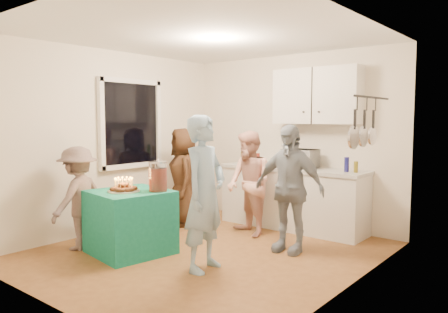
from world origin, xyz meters
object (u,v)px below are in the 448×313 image
Objects in this scene: child_near_left at (78,198)px; man_birthday at (205,193)px; counter at (292,199)px; woman_back_left at (184,177)px; punch_jar at (158,177)px; party_table at (130,222)px; microwave at (300,158)px; woman_back_right at (289,188)px; woman_back_center at (249,183)px.

man_birthday is at bearing 85.83° from child_near_left.
woman_back_left is at bearing -147.41° from counter.
punch_jar is 0.26× the size of child_near_left.
party_table is 0.66× the size of child_near_left.
microwave is at bearing 66.70° from woman_back_left.
punch_jar is at bearing 76.82° from man_birthday.
man_birthday is (0.81, -0.07, -0.10)m from punch_jar.
counter is 2.59× the size of party_table.
counter is 4.44× the size of microwave.
woman_back_right is at bearing -61.69° from counter.
counter is 2.46m from party_table.
man_birthday reaches higher than child_near_left.
counter is 1.51× the size of woman_back_center.
punch_jar is 0.81m from man_birthday.
microwave is 0.33× the size of woman_back_left.
party_table is 1.19m from man_birthday.
woman_back_center reaches higher than child_near_left.
microwave is 0.30× the size of man_birthday.
woman_back_left reaches higher than punch_jar.
man_birthday is (0.07, -2.16, -0.21)m from microwave.
woman_back_left is at bearing 42.18° from man_birthday.
woman_back_center is (0.36, 1.37, -0.20)m from punch_jar.
party_table is 0.57× the size of woman_back_left.
punch_jar is 1.59m from woman_back_right.
child_near_left is (-0.92, -0.50, -0.29)m from punch_jar.
punch_jar is (-0.73, -2.09, -0.12)m from microwave.
woman_back_left is 1.15× the size of child_near_left.
child_near_left is at bearing -154.65° from party_table.
woman_back_right is at bearing -68.59° from microwave.
man_birthday is at bearing -4.63° from punch_jar.
party_table is 0.65m from punch_jar.
woman_back_left is (-1.49, -0.88, -0.31)m from microwave.
punch_jar reaches higher than counter.
man_birthday is 1.19m from woman_back_right.
woman_back_right is 2.61m from child_near_left.
counter is 1.41× the size of woman_back_right.
woman_back_center is at bearing 157.22° from woman_back_right.
woman_back_center is 2.26m from child_near_left.
party_table is at bearing 97.16° from child_near_left.
child_near_left reaches higher than punch_jar.
child_near_left is at bearing 95.47° from man_birthday.
man_birthday reaches higher than microwave.
woman_back_left reaches higher than party_table.
man_birthday is 1.14× the size of woman_back_center.
woman_back_right reaches higher than microwave.
child_near_left is (-0.63, -0.30, 0.26)m from party_table.
counter is 1.32× the size of man_birthday.
child_near_left is at bearing -59.17° from woman_back_left.
party_table is at bearing -111.53° from counter.
woman_back_center is at bearing 67.56° from party_table.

